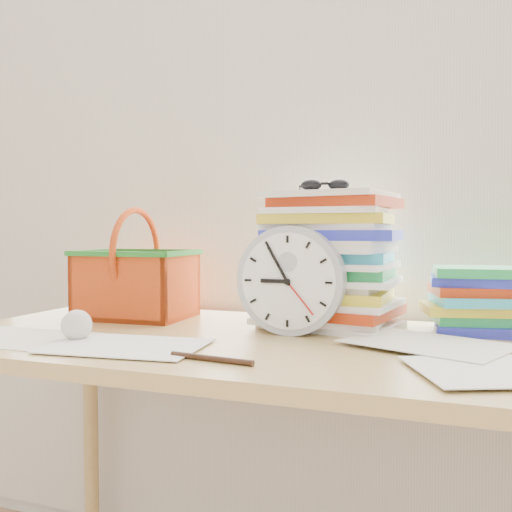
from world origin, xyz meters
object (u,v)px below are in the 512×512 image
at_px(desk, 254,372).
at_px(paper_stack, 329,260).
at_px(clock, 291,280).
at_px(basket, 136,264).
at_px(book_stack, 478,300).

relative_size(desk, paper_stack, 4.34).
distance_m(clock, basket, 0.47).
relative_size(book_stack, basket, 0.88).
relative_size(clock, book_stack, 0.96).
bearing_deg(basket, book_stack, 2.86).
height_order(clock, basket, basket).
bearing_deg(basket, paper_stack, 2.05).
relative_size(desk, clock, 5.84).
bearing_deg(basket, clock, -14.47).
distance_m(desk, clock, 0.21).
distance_m(desk, book_stack, 0.53).
bearing_deg(clock, paper_stack, 69.25).
height_order(clock, book_stack, clock).
bearing_deg(basket, desk, -24.16).
height_order(book_stack, basket, basket).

